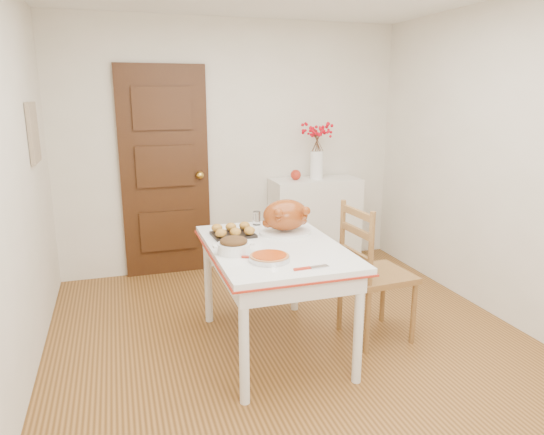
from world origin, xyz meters
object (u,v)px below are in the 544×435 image
object	(u,v)px
kitchen_table	(274,297)
turkey_platter	(286,217)
pumpkin_pie	(269,257)
sideboard	(315,222)
chair_oak	(378,272)

from	to	relation	value
kitchen_table	turkey_platter	distance (m)	0.59
kitchen_table	turkey_platter	bearing A→B (deg)	55.75
turkey_platter	pumpkin_pie	distance (m)	0.64
kitchen_table	pumpkin_pie	xyz separation A→B (m)	(-0.13, -0.31, 0.42)
turkey_platter	pumpkin_pie	xyz separation A→B (m)	(-0.30, -0.55, -0.10)
sideboard	turkey_platter	xyz separation A→B (m)	(-0.81, -1.38, 0.45)
sideboard	chair_oak	xyz separation A→B (m)	(-0.19, -1.68, 0.05)
chair_oak	turkey_platter	world-z (taller)	turkey_platter
kitchen_table	chair_oak	world-z (taller)	chair_oak
kitchen_table	chair_oak	bearing A→B (deg)	-3.92
turkey_platter	pumpkin_pie	bearing A→B (deg)	-117.74
chair_oak	turkey_platter	bearing A→B (deg)	60.19
turkey_platter	kitchen_table	bearing A→B (deg)	-123.78
chair_oak	pumpkin_pie	xyz separation A→B (m)	(-0.91, -0.26, 0.29)
sideboard	kitchen_table	size ratio (longest dim) A/B	0.71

